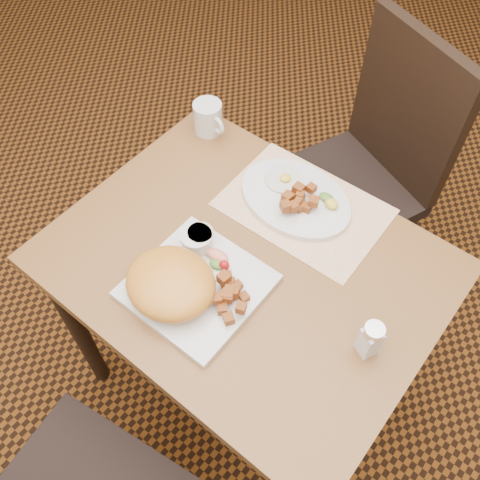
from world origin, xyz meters
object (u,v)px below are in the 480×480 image
object	(u,v)px
salt_shaker	(370,339)
coffee_mug	(208,118)
chair_far	(366,164)
table	(246,284)
plate_square	(197,286)
plate_oval	(295,198)

from	to	relation	value
salt_shaker	coffee_mug	xyz separation A→B (m)	(-0.70, 0.30, -0.01)
coffee_mug	chair_far	bearing A→B (deg)	46.41
table	plate_square	world-z (taller)	plate_square
plate_oval	coffee_mug	bearing A→B (deg)	169.93
table	plate_oval	bearing A→B (deg)	94.08
chair_far	salt_shaker	distance (m)	0.80
salt_shaker	chair_far	bearing A→B (deg)	117.80
chair_far	plate_square	xyz separation A→B (m)	(-0.03, -0.78, 0.22)
chair_far	plate_oval	distance (m)	0.48
chair_far	coffee_mug	bearing A→B (deg)	68.07
table	plate_oval	size ratio (longest dim) A/B	2.96
plate_square	salt_shaker	xyz separation A→B (m)	(0.38, 0.11, 0.04)
chair_far	coffee_mug	world-z (taller)	chair_far
table	salt_shaker	world-z (taller)	salt_shaker
plate_oval	table	bearing A→B (deg)	-85.92
plate_oval	coffee_mug	size ratio (longest dim) A/B	2.72
plate_oval	salt_shaker	world-z (taller)	salt_shaker
plate_square	table	bearing A→B (deg)	72.63
salt_shaker	coffee_mug	bearing A→B (deg)	156.63
plate_oval	salt_shaker	bearing A→B (deg)	-34.17
table	plate_square	bearing A→B (deg)	-107.37
plate_square	salt_shaker	distance (m)	0.40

